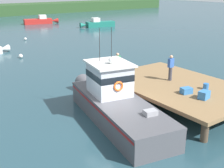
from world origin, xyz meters
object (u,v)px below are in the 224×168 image
Objects in this scene: moored_boat_near_channel at (98,24)px; mooring_buoy_spare_mooring at (21,56)px; crate_single_by_cleat at (204,95)px; bait_bucket at (206,86)px; main_fishing_boat at (114,101)px; mooring_buoy_outer at (25,39)px; crate_single_far at (186,91)px; moored_boat_off_the_point at (40,21)px; deckhand_further_back at (171,67)px; deckhand_by_the_boat at (118,65)px.

moored_boat_near_channel is 15.38× the size of mooring_buoy_spare_mooring.
crate_single_by_cleat reaches higher than mooring_buoy_spare_mooring.
mooring_buoy_spare_mooring is (-4.41, 18.74, -1.17)m from bait_bucket.
main_fishing_boat is 26.53m from mooring_buoy_outer.
moored_boat_off_the_point is at bearing 77.57° from crate_single_far.
moored_boat_off_the_point reaches higher than crate_single_far.
crate_single_by_cleat is 29.06m from mooring_buoy_outer.
crate_single_far is 0.10× the size of moored_boat_near_channel.
moored_boat_off_the_point is at bearing 78.28° from deckhand_further_back.
crate_single_by_cleat is at bearing -81.16° from mooring_buoy_spare_mooring.
crate_single_by_cleat is 1.76× the size of bait_bucket.
moored_boat_near_channel is 23.65m from mooring_buoy_spare_mooring.
crate_single_by_cleat is (3.77, -2.92, 0.41)m from main_fishing_boat.
crate_single_far is 0.09× the size of moored_boat_off_the_point.
crate_single_by_cleat is at bearing -114.62° from moored_boat_near_channel.
crate_single_far is 27.97m from mooring_buoy_outer.
moored_boat_near_channel is at bearing 64.48° from crate_single_far.
moored_boat_off_the_point is at bearing 74.29° from deckhand_by_the_boat.
deckhand_further_back is at bearing -115.59° from moored_boat_near_channel.
mooring_buoy_outer is (-14.76, -5.10, -0.36)m from moored_boat_near_channel.
deckhand_further_back is (2.30, -2.47, 0.00)m from deckhand_by_the_boat.
main_fishing_boat is 4.78m from crate_single_by_cleat.
mooring_buoy_spare_mooring reaches higher than mooring_buoy_outer.
moored_boat_near_channel is (14.76, 30.83, -1.53)m from deckhand_further_back.
bait_bucket is at bearing -100.48° from moored_boat_off_the_point.
deckhand_further_back reaches higher than bait_bucket.
mooring_buoy_spare_mooring is (-3.06, 19.65, -1.22)m from crate_single_by_cleat.
mooring_buoy_spare_mooring is (-3.94, -9.37, 0.03)m from mooring_buoy_outer.
moored_boat_off_the_point is (13.07, 40.97, -0.46)m from main_fishing_boat.
bait_bucket is at bearing -78.72° from deckhand_further_back.
deckhand_by_the_boat reaches higher than moored_boat_near_channel.
crate_single_far is at bearing -92.07° from mooring_buoy_outer.
bait_bucket is 19.29m from mooring_buoy_spare_mooring.
bait_bucket reaches higher than crate_single_far.
moored_boat_off_the_point is at bearing 72.31° from main_fishing_boat.
moored_boat_near_channel is 15.62m from mooring_buoy_outer.
crate_single_by_cleat is 0.09× the size of moored_boat_off_the_point.
bait_bucket is 5.63m from deckhand_by_the_boat.
crate_single_by_cleat reaches higher than crate_single_far.
crate_single_by_cleat is at bearing -91.74° from mooring_buoy_outer.
deckhand_further_back is 4.75× the size of mooring_buoy_outer.
mooring_buoy_spare_mooring is (0.71, 16.73, -0.81)m from main_fishing_boat.
mooring_buoy_outer is at bearing 89.99° from deckhand_further_back.
crate_single_by_cleat is at bearing -101.96° from moored_boat_off_the_point.
mooring_buoy_spare_mooring is at bearing 98.84° from crate_single_by_cleat.
crate_single_far is 1.76× the size of bait_bucket.
deckhand_by_the_boat is 14.11m from mooring_buoy_spare_mooring.
moored_boat_off_the_point is (9.30, 43.89, -0.87)m from crate_single_by_cleat.
moored_boat_near_channel is at bearing 65.38° from crate_single_by_cleat.
main_fishing_boat is 36.75m from moored_boat_near_channel.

